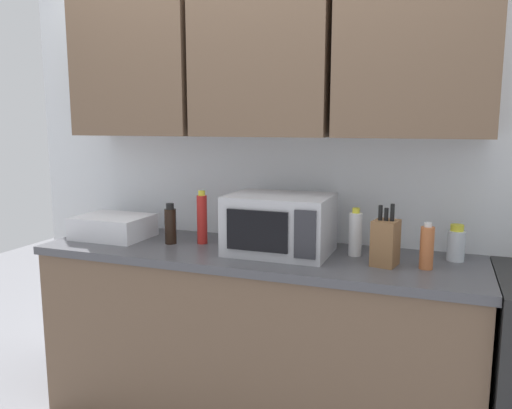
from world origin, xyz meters
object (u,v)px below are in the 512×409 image
bottle_soy_dark (170,225)px  bottle_spice_jar (427,247)px  dish_rack (113,227)px  bottle_red_sauce (202,219)px  microwave (280,224)px  knife_block (385,242)px  bottle_white_jar (355,233)px  bottle_clear_tall (456,244)px

bottle_soy_dark → bottle_spice_jar: 1.25m
dish_rack → bottle_spice_jar: bearing=-1.2°
bottle_soy_dark → bottle_red_sauce: size_ratio=0.76×
bottle_spice_jar → microwave: bearing=176.7°
dish_rack → microwave: bearing=0.4°
knife_block → bottle_soy_dark: 1.08m
bottle_white_jar → knife_block: bearing=-38.6°
knife_block → bottle_clear_tall: bearing=32.9°
dish_rack → bottle_soy_dark: size_ratio=1.81×
dish_rack → bottle_white_jar: 1.29m
knife_block → bottle_soy_dark: bearing=178.6°
bottle_soy_dark → bottle_spice_jar: bearing=-1.0°
dish_rack → bottle_soy_dark: bottle_soy_dark is taller
bottle_clear_tall → bottle_spice_jar: (-0.12, -0.18, 0.02)m
knife_block → bottle_red_sauce: (-0.93, 0.09, 0.03)m
bottle_white_jar → bottle_clear_tall: (0.44, 0.07, -0.03)m
bottle_clear_tall → bottle_spice_jar: size_ratio=0.83×
microwave → bottle_soy_dark: 0.59m
bottle_clear_tall → microwave: bearing=-169.7°
bottle_clear_tall → bottle_spice_jar: bottle_spice_jar is taller
bottle_soy_dark → bottle_red_sauce: bearing=21.3°
bottle_white_jar → bottle_red_sauce: bearing=-177.5°
dish_rack → bottle_red_sauce: 0.52m
bottle_red_sauce → bottle_white_jar: bearing=2.5°
dish_rack → bottle_clear_tall: (1.73, 0.15, 0.02)m
dish_rack → knife_block: size_ratio=1.38×
bottle_red_sauce → dish_rack: bearing=-174.7°
dish_rack → bottle_soy_dark: (0.36, -0.01, 0.04)m
bottle_white_jar → bottle_spice_jar: 0.34m
dish_rack → bottle_spice_jar: size_ratio=1.89×
microwave → knife_block: size_ratio=1.75×
bottle_white_jar → bottle_red_sauce: size_ratio=0.82×
knife_block → microwave: bearing=174.9°
bottle_spice_jar → bottle_soy_dark: bearing=179.0°
microwave → bottle_soy_dark: bearing=-178.2°
bottle_soy_dark → bottle_red_sauce: bottle_red_sauce is taller
microwave → dish_rack: microwave is taller
knife_block → bottle_clear_tall: knife_block is taller
microwave → knife_block: 0.50m
bottle_clear_tall → bottle_white_jar: bearing=-171.2°
dish_rack → knife_block: 1.44m
dish_rack → bottle_spice_jar: (1.61, -0.03, 0.03)m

